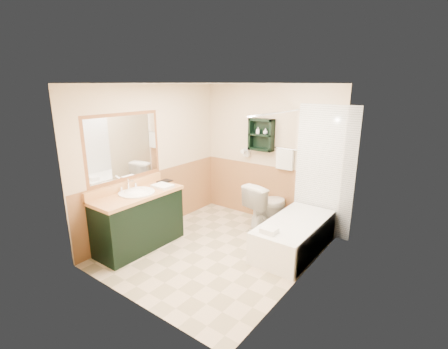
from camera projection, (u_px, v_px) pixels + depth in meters
floor at (216, 250)px, 4.84m from camera, size 3.00×3.00×0.00m
back_wall at (269, 154)px, 5.69m from camera, size 2.60×0.04×2.40m
left_wall at (152, 160)px, 5.28m from camera, size 0.04×3.00×2.40m
right_wall at (305, 191)px, 3.76m from camera, size 0.04×3.00×2.40m
ceiling at (215, 82)px, 4.19m from camera, size 2.60×3.00×0.04m
wainscot_left at (156, 201)px, 5.45m from camera, size 2.98×2.98×1.00m
wainscot_back at (266, 193)px, 5.85m from camera, size 2.58×2.58×1.00m
mirror_frame at (124, 147)px, 4.74m from camera, size 1.30×1.30×1.00m
mirror_glass at (124, 147)px, 4.74m from camera, size 1.20×1.20×0.90m
tile_right at (324, 186)px, 4.40m from camera, size 1.50×1.50×2.10m
tile_back at (324, 172)px, 5.11m from camera, size 0.95×0.95×2.10m
tile_accent at (328, 124)px, 4.18m from camera, size 1.50×1.50×0.10m
wall_shelf at (261, 135)px, 5.57m from camera, size 0.45×0.15×0.55m
hair_dryer at (247, 152)px, 5.85m from camera, size 0.10×0.24×0.18m
towel_bar at (286, 149)px, 5.40m from camera, size 0.40×0.06×0.40m
curtain_rod at (277, 113)px, 4.58m from camera, size 0.03×1.60×0.03m
shower_curtain at (280, 168)px, 4.94m from camera, size 1.05×1.05×1.70m
vanity at (139, 220)px, 4.84m from camera, size 0.59×1.36×0.86m
bathtub at (294, 236)px, 4.78m from camera, size 0.70×1.50×0.47m
toilet at (267, 206)px, 5.48m from camera, size 0.62×0.89×0.80m
counter_towel at (163, 186)px, 4.98m from camera, size 0.30×0.23×0.04m
vanity_book at (161, 174)px, 5.27m from camera, size 0.17×0.02×0.22m
tub_towel at (269, 230)px, 4.34m from camera, size 0.21×0.18×0.07m
soap_bottle_a at (258, 132)px, 5.59m from camera, size 0.06×0.12×0.05m
soap_bottle_b at (265, 132)px, 5.50m from camera, size 0.10×0.12×0.08m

